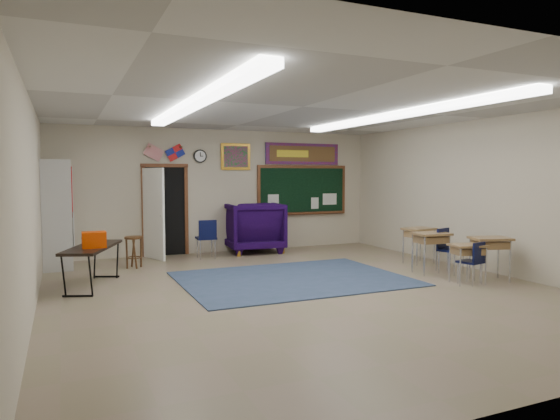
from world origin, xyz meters
name	(u,v)px	position (x,y,z in m)	size (l,w,h in m)	color
floor	(302,289)	(0.00, 0.00, 0.00)	(9.00, 9.00, 0.00)	#82705A
back_wall	(222,191)	(0.00, 4.50, 1.50)	(8.00, 0.04, 3.00)	#B9AE96
front_wall	(547,224)	(0.00, -4.50, 1.50)	(8.00, 0.04, 3.00)	#B9AE96
left_wall	(30,205)	(-4.00, 0.00, 1.50)	(0.04, 9.00, 3.00)	#B9AE96
right_wall	(486,195)	(4.00, 0.00, 1.50)	(0.04, 9.00, 3.00)	#B9AE96
ceiling	(303,107)	(0.00, 0.00, 3.00)	(8.00, 9.00, 0.04)	silver
area_rug	(293,279)	(0.20, 0.80, 0.01)	(4.00, 3.00, 0.02)	#364467
fluorescent_strips	(303,110)	(0.00, 0.00, 2.94)	(3.86, 6.00, 0.10)	white
doorway	(162,211)	(-1.50, 4.35, 1.06)	(1.10, 0.89, 2.16)	black
chalkboard	(303,191)	(2.20, 4.46, 1.46)	(2.55, 0.14, 1.30)	brown
bulletin_board	(303,154)	(2.20, 4.47, 2.45)	(2.10, 0.05, 0.55)	#AE100E
framed_art_print	(236,157)	(0.35, 4.47, 2.35)	(0.75, 0.05, 0.65)	#AD7921
wall_clock	(200,156)	(-0.55, 4.47, 2.35)	(0.32, 0.05, 0.32)	black
wall_flags	(164,150)	(-1.40, 4.44, 2.48)	(1.16, 0.06, 0.70)	red
storage_cabinet	(57,214)	(-3.71, 3.85, 1.10)	(0.59, 1.25, 2.20)	#AEAEA9
wingback_armchair	(253,227)	(0.69, 4.15, 0.62)	(1.32, 1.36, 1.24)	black
student_chair_reading	(206,239)	(-0.65, 3.64, 0.45)	(0.45, 0.45, 0.89)	black
student_chair_desk_a	(470,263)	(2.85, -0.81, 0.37)	(0.37, 0.37, 0.75)	black
student_chair_desk_b	(451,251)	(3.22, 0.06, 0.43)	(0.43, 0.43, 0.86)	black
student_desk_front_left	(431,251)	(2.87, 0.23, 0.44)	(0.70, 0.55, 0.79)	brown
student_desk_front_right	(419,244)	(3.37, 1.20, 0.43)	(0.71, 0.57, 0.77)	brown
student_desk_back_left	(468,262)	(2.84, -0.76, 0.39)	(0.66, 0.55, 0.69)	brown
student_desk_back_right	(490,256)	(3.39, -0.73, 0.44)	(0.77, 0.66, 0.78)	brown
folding_table	(93,264)	(-3.17, 1.62, 0.38)	(1.13, 1.77, 0.96)	black
wooden_stool	(134,252)	(-2.30, 3.11, 0.33)	(0.37, 0.37, 0.65)	#503418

